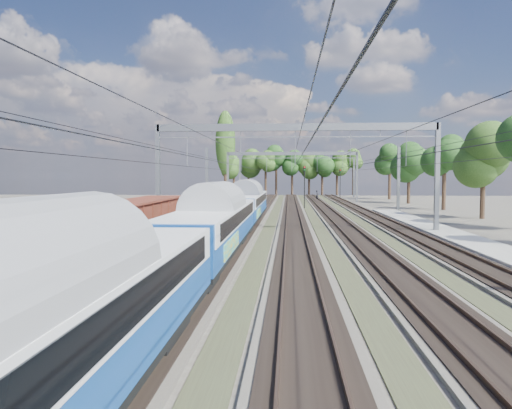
# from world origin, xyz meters

# --- Properties ---
(ground) EXTENTS (220.00, 220.00, 0.00)m
(ground) POSITION_xyz_m (0.00, 0.00, 0.00)
(ground) COLOR #47423A
(ground) RESTS_ON ground
(track_bed) EXTENTS (21.00, 130.00, 0.34)m
(track_bed) POSITION_xyz_m (-0.00, 45.00, 0.10)
(track_bed) COLOR #47423A
(track_bed) RESTS_ON ground
(platform) EXTENTS (3.00, 70.00, 0.30)m
(platform) POSITION_xyz_m (12.00, 20.00, 0.15)
(platform) COLOR gray
(platform) RESTS_ON ground
(catenary) EXTENTS (25.65, 130.00, 9.00)m
(catenary) POSITION_xyz_m (0.33, 52.69, 6.40)
(catenary) COLOR gray
(catenary) RESTS_ON ground
(tree_belt) EXTENTS (39.02, 101.77, 11.68)m
(tree_belt) POSITION_xyz_m (6.28, 90.37, 7.81)
(tree_belt) COLOR black
(tree_belt) RESTS_ON ground
(poplar) EXTENTS (4.40, 4.40, 19.04)m
(poplar) POSITION_xyz_m (-14.50, 98.00, 11.89)
(poplar) COLOR black
(poplar) RESTS_ON ground
(emu_train) EXTENTS (2.89, 61.20, 4.23)m
(emu_train) POSITION_xyz_m (-4.50, 15.20, 2.49)
(emu_train) COLOR black
(emu_train) RESTS_ON ground
(freight_boxcar) EXTENTS (2.57, 12.41, 3.20)m
(freight_boxcar) POSITION_xyz_m (-9.00, 16.75, 1.95)
(freight_boxcar) COLOR black
(freight_boxcar) RESTS_ON ground
(worker) EXTENTS (0.68, 0.83, 1.95)m
(worker) POSITION_xyz_m (4.96, 85.42, 0.97)
(worker) COLOR black
(worker) RESTS_ON ground
(signal_near) EXTENTS (0.40, 0.37, 6.11)m
(signal_near) POSITION_xyz_m (1.74, 60.79, 3.86)
(signal_near) COLOR black
(signal_near) RESTS_ON ground
(signal_far) EXTENTS (0.43, 0.39, 6.04)m
(signal_far) POSITION_xyz_m (10.03, 92.30, 3.82)
(signal_far) COLOR black
(signal_far) RESTS_ON ground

